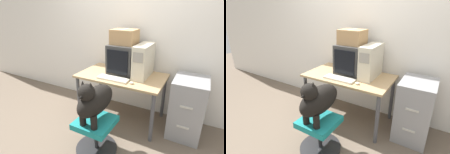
{
  "view_description": "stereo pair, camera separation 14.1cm",
  "coord_description": "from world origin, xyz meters",
  "views": [
    {
      "loc": [
        1.0,
        -1.81,
        1.63
      ],
      "look_at": [
        0.01,
        0.05,
        0.8
      ],
      "focal_mm": 28.0,
      "sensor_mm": 36.0,
      "label": 1
    },
    {
      "loc": [
        1.12,
        -1.74,
        1.63
      ],
      "look_at": [
        0.01,
        0.05,
        0.8
      ],
      "focal_mm": 28.0,
      "sensor_mm": 36.0,
      "label": 2
    }
  ],
  "objects": [
    {
      "name": "cardboard_box",
      "position": [
        -0.02,
        0.48,
        1.26
      ],
      "size": [
        0.34,
        0.3,
        0.21
      ],
      "color": "tan",
      "rests_on": "crt_monitor"
    },
    {
      "name": "desk",
      "position": [
        0.0,
        0.37,
        0.63
      ],
      "size": [
        1.24,
        0.73,
        0.72
      ],
      "color": "tan",
      "rests_on": "ground_plane"
    },
    {
      "name": "keyboard",
      "position": [
        -0.03,
        0.14,
        0.74
      ],
      "size": [
        0.44,
        0.15,
        0.03
      ],
      "color": "beige",
      "rests_on": "desk"
    },
    {
      "name": "pc_tower",
      "position": [
        0.29,
        0.46,
        0.95
      ],
      "size": [
        0.18,
        0.5,
        0.46
      ],
      "color": "beige",
      "rests_on": "desk"
    },
    {
      "name": "office_chair",
      "position": [
        0.04,
        -0.41,
        0.23
      ],
      "size": [
        0.5,
        0.5,
        0.44
      ],
      "color": "#262628",
      "rests_on": "ground_plane"
    },
    {
      "name": "wall_back",
      "position": [
        0.0,
        0.8,
        1.3
      ],
      "size": [
        8.0,
        0.05,
        2.6
      ],
      "color": "white",
      "rests_on": "ground_plane"
    },
    {
      "name": "ground_plane",
      "position": [
        0.0,
        0.0,
        0.0
      ],
      "size": [
        12.0,
        12.0,
        0.0
      ],
      "primitive_type": "plane",
      "color": "#6B5B4C"
    },
    {
      "name": "filing_cabinet",
      "position": [
        0.93,
        0.43,
        0.4
      ],
      "size": [
        0.41,
        0.53,
        0.81
      ],
      "color": "gray",
      "rests_on": "ground_plane"
    },
    {
      "name": "dog",
      "position": [
        0.04,
        -0.41,
        0.7
      ],
      "size": [
        0.26,
        0.6,
        0.53
      ],
      "color": "black",
      "rests_on": "office_chair"
    },
    {
      "name": "computer_mouse",
      "position": [
        0.25,
        0.12,
        0.74
      ],
      "size": [
        0.06,
        0.04,
        0.03
      ],
      "color": "beige",
      "rests_on": "desk"
    },
    {
      "name": "crt_monitor",
      "position": [
        -0.02,
        0.48,
        0.94
      ],
      "size": [
        0.38,
        0.46,
        0.43
      ],
      "color": "#383838",
      "rests_on": "desk"
    }
  ]
}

